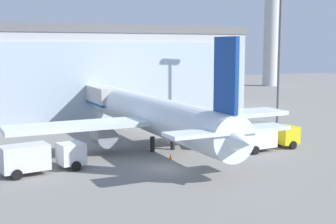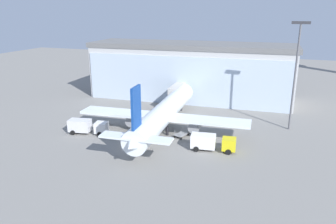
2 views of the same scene
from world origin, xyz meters
name	(u,v)px [view 1 (image 1 of 2)]	position (x,y,z in m)	size (l,w,h in m)	color
ground	(167,168)	(0.00, 0.00, 0.00)	(240.00, 240.00, 0.00)	gray
terminal_building	(85,72)	(0.01, 34.52, 7.11)	(52.19, 16.92, 14.22)	#B6B6B6
jet_bridge	(95,95)	(-0.28, 26.71, 4.22)	(2.93, 13.54, 5.59)	beige
control_tower	(272,9)	(61.08, 73.29, 21.45)	(8.33, 8.33, 34.29)	#BABABA
apron_light_mast	(280,40)	(24.73, 18.04, 11.92)	(3.20, 0.40, 20.28)	#59595E
airplane	(155,115)	(2.20, 9.01, 3.55)	(32.37, 36.08, 11.82)	white
catering_truck	(40,157)	(-10.88, 2.73, 1.47)	(7.58, 3.58, 2.65)	silver
fuel_truck	(266,137)	(12.71, 3.04, 1.47)	(7.51, 3.21, 2.65)	yellow
baggage_cart	(195,143)	(6.25, 7.21, 0.50)	(2.32, 3.13, 1.50)	gray
safety_cone_nose	(170,157)	(1.55, 2.90, 0.28)	(0.36, 0.36, 0.55)	orange
safety_cone_wingtip	(264,141)	(14.54, 6.21, 0.28)	(0.36, 0.36, 0.55)	orange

